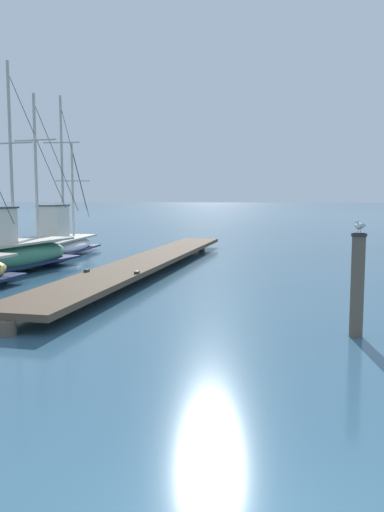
{
  "coord_description": "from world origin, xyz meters",
  "views": [
    {
      "loc": [
        0.18,
        -3.03,
        2.76
      ],
      "look_at": [
        -1.92,
        8.73,
        1.4
      ],
      "focal_mm": 37.46,
      "sensor_mm": 36.0,
      "label": 1
    }
  ],
  "objects_px": {
    "fishing_boat_1": "(61,242)",
    "fishing_boat_2": "(7,253)",
    "perched_seagull": "(360,226)",
    "mooring_piling": "(357,284)"
  },
  "relations": [
    {
      "from": "fishing_boat_1",
      "to": "perched_seagull",
      "type": "height_order",
      "value": "fishing_boat_1"
    },
    {
      "from": "fishing_boat_1",
      "to": "fishing_boat_2",
      "type": "height_order",
      "value": "fishing_boat_2"
    },
    {
      "from": "fishing_boat_1",
      "to": "perched_seagull",
      "type": "distance_m",
      "value": 17.05
    },
    {
      "from": "fishing_boat_2",
      "to": "mooring_piling",
      "type": "bearing_deg",
      "value": -31.19
    },
    {
      "from": "perched_seagull",
      "to": "mooring_piling",
      "type": "bearing_deg",
      "value": -121.06
    },
    {
      "from": "fishing_boat_2",
      "to": "mooring_piling",
      "type": "relative_size",
      "value": 3.86
    },
    {
      "from": "mooring_piling",
      "to": "perched_seagull",
      "type": "relative_size",
      "value": 5.86
    },
    {
      "from": "mooring_piling",
      "to": "perched_seagull",
      "type": "xyz_separation_m",
      "value": [
        0.0,
        0.0,
        1.13
      ]
    },
    {
      "from": "fishing_boat_1",
      "to": "perched_seagull",
      "type": "relative_size",
      "value": 20.89
    },
    {
      "from": "fishing_boat_1",
      "to": "perched_seagull",
      "type": "bearing_deg",
      "value": -46.77
    }
  ]
}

